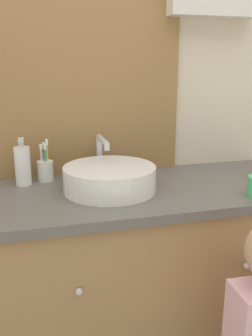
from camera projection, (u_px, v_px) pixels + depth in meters
The scene contains 5 objects.
wall_back at pixel (126, 74), 1.63m from camera, with size 3.20×0.18×2.50m.
vanity_counter at pixel (143, 283), 1.58m from camera, with size 1.35×0.56×0.85m.
sink_basin at pixel (110, 177), 1.43m from camera, with size 0.35×0.41×0.18m.
toothbrush_holder at pixel (45, 169), 1.54m from camera, with size 0.07×0.07×0.17m.
soap_dispenser at pixel (23, 165), 1.48m from camera, with size 0.06×0.06×0.19m.
Camera 1 is at (-0.43, -1.00, 1.32)m, focal length 40.00 mm.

